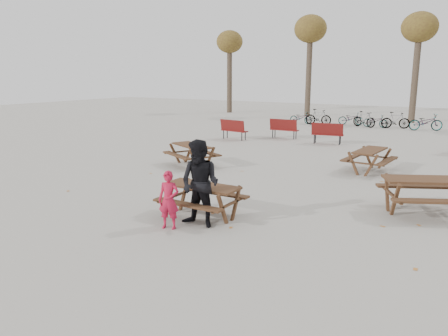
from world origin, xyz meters
The scene contains 14 objects.
ground centered at (0.00, 0.00, 0.00)m, with size 80.00×80.00×0.00m, color gray.
main_picnic_table centered at (0.00, 0.00, 0.59)m, with size 1.80×1.45×0.78m.
food_tray centered at (-0.03, -0.13, 0.79)m, with size 0.18×0.11×0.04m, color silver.
bread_roll centered at (-0.03, -0.13, 0.83)m, with size 0.14×0.06×0.05m, color tan.
soda_bottle centered at (-0.12, -0.07, 0.85)m, with size 0.07×0.07×0.17m.
child centered at (-0.17, -1.04, 0.64)m, with size 0.47×0.31×1.29m, color #BD1738.
adult centered at (0.33, -0.56, 0.97)m, with size 0.95×0.74×1.95m, color black.
picnic_table_east centered at (4.53, 3.00, 0.44)m, with size 2.04×1.65×0.88m, color #3C2215, non-canonical shape.
picnic_table_north centered at (-3.60, 4.64, 0.40)m, with size 1.84×1.48×0.79m, color #3C2215, non-canonical shape.
picnic_table_far centered at (2.22, 7.05, 0.39)m, with size 1.81×1.46×0.78m, color #3C2215, non-canonical shape.
park_bench_row centered at (-1.26, 12.28, 0.52)m, with size 12.22×2.29×1.03m.
bicycle_row centered at (-1.11, 20.28, 0.47)m, with size 9.56×1.88×1.04m.
tree_row centered at (0.90, 25.15, 6.19)m, with size 32.17×3.52×8.26m.
fallen_leaves centered at (0.50, 2.50, 0.00)m, with size 11.00×11.00×0.01m, color #AF692A, non-canonical shape.
Camera 1 is at (5.60, -8.23, 3.34)m, focal length 35.00 mm.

